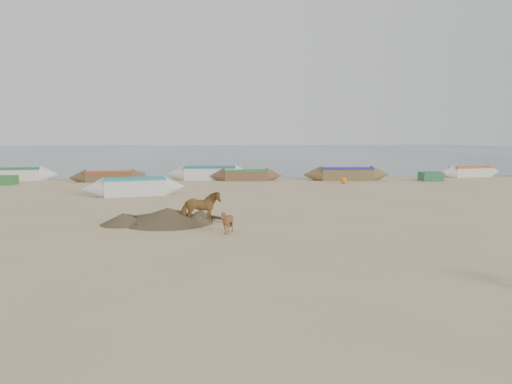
% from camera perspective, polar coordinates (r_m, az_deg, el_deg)
% --- Properties ---
extents(ground, '(140.00, 140.00, 0.00)m').
position_cam_1_polar(ground, '(16.69, 1.23, -4.99)').
color(ground, tan).
rests_on(ground, ground).
extents(sea, '(160.00, 160.00, 0.00)m').
position_cam_1_polar(sea, '(98.32, -4.07, 4.63)').
color(sea, slate).
rests_on(sea, ground).
extents(cow_adult, '(1.56, 0.91, 1.24)m').
position_cam_1_polar(cow_adult, '(18.81, -6.35, -1.80)').
color(cow_adult, olive).
rests_on(cow_adult, ground).
extents(calf_front, '(0.95, 0.91, 0.81)m').
position_cam_1_polar(calf_front, '(16.88, -3.34, -3.46)').
color(calf_front, brown).
rests_on(calf_front, ground).
extents(near_canoe, '(5.75, 2.48, 0.99)m').
position_cam_1_polar(near_canoe, '(28.23, -13.72, 0.60)').
color(near_canoe, silver).
rests_on(near_canoe, ground).
extents(debris_pile, '(3.85, 3.85, 0.57)m').
position_cam_1_polar(debris_pile, '(19.31, -10.04, -2.63)').
color(debris_pile, brown).
rests_on(debris_pile, ground).
extents(waterline_canoes, '(51.60, 4.56, 1.00)m').
position_cam_1_polar(waterline_canoes, '(36.89, -7.96, 2.00)').
color(waterline_canoes, brown).
rests_on(waterline_canoes, ground).
extents(beach_clutter, '(44.74, 5.26, 0.64)m').
position_cam_1_polar(beach_clutter, '(36.52, 3.57, 1.79)').
color(beach_clutter, '#316D32').
rests_on(beach_clutter, ground).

